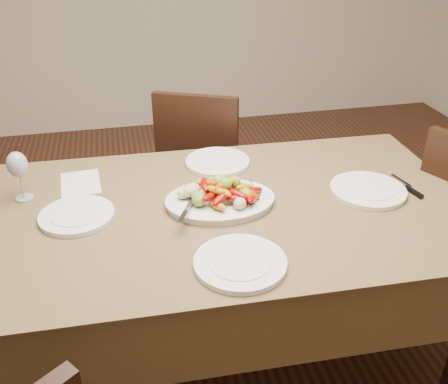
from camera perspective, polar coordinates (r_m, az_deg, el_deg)
name	(u,v)px	position (r m, az deg, el deg)	size (l,w,h in m)	color
dining_table	(224,286)	(2.06, 0.00, -10.72)	(1.84, 1.04, 0.76)	brown
chair_far	(206,167)	(2.75, -2.06, 2.87)	(0.42, 0.42, 0.95)	black
serving_platter	(220,202)	(1.84, -0.45, -1.16)	(0.39, 0.29, 0.02)	white
roasted_vegetables	(220,189)	(1.81, -0.46, 0.39)	(0.32, 0.22, 0.09)	#810802
serving_spoon	(204,200)	(1.78, -2.29, -0.94)	(0.28, 0.06, 0.03)	#9EA0A8
plate_left	(77,216)	(1.84, -16.47, -2.60)	(0.26, 0.26, 0.02)	white
plate_right	(368,190)	(2.00, 16.13, 0.19)	(0.29, 0.29, 0.02)	white
plate_far	(218,162)	(2.14, -0.74, 3.43)	(0.27, 0.27, 0.02)	white
plate_near	(240,263)	(1.55, 1.85, -8.11)	(0.29, 0.29, 0.02)	white
wine_glass	(19,175)	(1.99, -22.35, 1.85)	(0.08, 0.08, 0.20)	#8C99A5
menu_card	(80,183)	(2.07, -16.08, 1.00)	(0.15, 0.21, 0.00)	silver
table_knife	(408,187)	(2.08, 20.26, 0.52)	(0.02, 0.20, 0.01)	#9EA0A8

